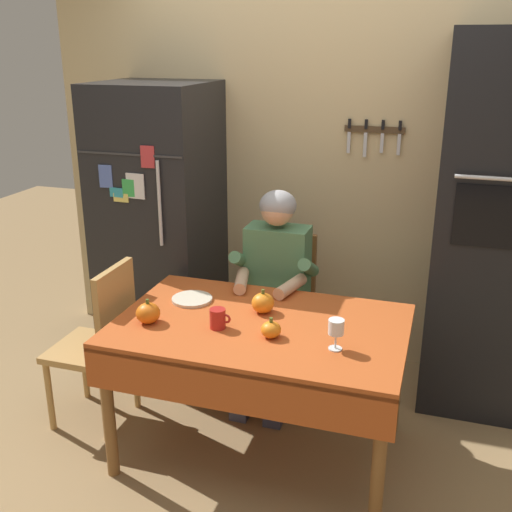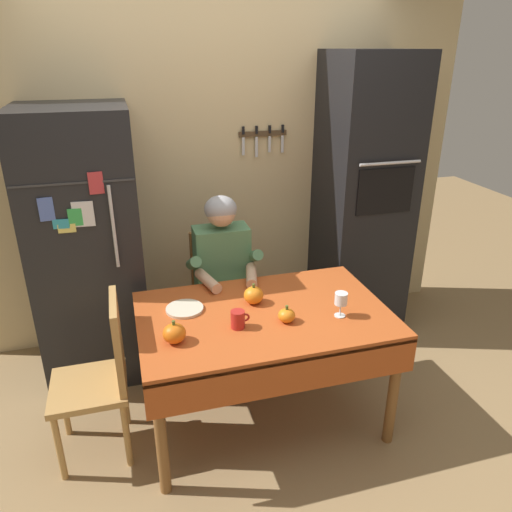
{
  "view_description": "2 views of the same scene",
  "coord_description": "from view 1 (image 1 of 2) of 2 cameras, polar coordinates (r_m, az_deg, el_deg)",
  "views": [
    {
      "loc": [
        0.79,
        -2.45,
        2.03
      ],
      "look_at": [
        -0.06,
        0.21,
        1.04
      ],
      "focal_mm": 42.74,
      "sensor_mm": 36.0,
      "label": 1
    },
    {
      "loc": [
        -0.7,
        -2.19,
        2.12
      ],
      "look_at": [
        0.01,
        0.29,
        1.01
      ],
      "focal_mm": 34.27,
      "sensor_mm": 36.0,
      "label": 2
    }
  ],
  "objects": [
    {
      "name": "dining_table",
      "position": [
        2.98,
        0.29,
        -7.9
      ],
      "size": [
        1.4,
        0.9,
        0.74
      ],
      "color": "brown",
      "rests_on": "ground"
    },
    {
      "name": "seated_person",
      "position": [
        3.5,
        1.72,
        -2.16
      ],
      "size": [
        0.47,
        0.55,
        1.25
      ],
      "color": "#38384C",
      "rests_on": "ground"
    },
    {
      "name": "wine_glass",
      "position": [
        2.7,
        7.51,
        -6.73
      ],
      "size": [
        0.07,
        0.07,
        0.14
      ],
      "color": "white",
      "rests_on": "dining_table"
    },
    {
      "name": "ground_plane",
      "position": [
        3.28,
        -0.15,
        -18.74
      ],
      "size": [
        10.0,
        10.0,
        0.0
      ],
      "primitive_type": "plane",
      "color": "#93754C",
      "rests_on": "ground"
    },
    {
      "name": "coffee_mug",
      "position": [
        2.9,
        -3.58,
        -5.86
      ],
      "size": [
        0.1,
        0.08,
        0.1
      ],
      "color": "#B2231E",
      "rests_on": "dining_table"
    },
    {
      "name": "chair_left_side",
      "position": [
        3.42,
        -14.23,
        -7.5
      ],
      "size": [
        0.4,
        0.4,
        0.93
      ],
      "color": "tan",
      "rests_on": "ground"
    },
    {
      "name": "chair_behind_person",
      "position": [
        3.76,
        2.48,
        -4.36
      ],
      "size": [
        0.4,
        0.4,
        0.93
      ],
      "color": "brown",
      "rests_on": "ground"
    },
    {
      "name": "pumpkin_large",
      "position": [
        2.99,
        -10.06,
        -5.28
      ],
      "size": [
        0.12,
        0.12,
        0.12
      ],
      "color": "orange",
      "rests_on": "dining_table"
    },
    {
      "name": "pumpkin_small",
      "position": [
        3.06,
        0.65,
        -4.42
      ],
      "size": [
        0.11,
        0.11,
        0.12
      ],
      "color": "orange",
      "rests_on": "dining_table"
    },
    {
      "name": "back_wall_assembly",
      "position": [
        3.94,
        6.63,
        8.69
      ],
      "size": [
        3.7,
        0.13,
        2.6
      ],
      "color": "#D1B784",
      "rests_on": "ground"
    },
    {
      "name": "refrigerator",
      "position": [
        3.99,
        -8.96,
        2.82
      ],
      "size": [
        0.68,
        0.71,
        1.8
      ],
      "color": "black",
      "rests_on": "ground"
    },
    {
      "name": "pumpkin_medium",
      "position": [
        2.82,
        1.41,
        -6.9
      ],
      "size": [
        0.09,
        0.09,
        0.1
      ],
      "color": "orange",
      "rests_on": "dining_table"
    },
    {
      "name": "wall_oven",
      "position": [
        3.6,
        21.14,
        2.35
      ],
      "size": [
        0.6,
        0.64,
        2.1
      ],
      "color": "black",
      "rests_on": "ground"
    },
    {
      "name": "serving_tray",
      "position": [
        3.23,
        -6.01,
        -4.04
      ],
      "size": [
        0.21,
        0.21,
        0.02
      ],
      "primitive_type": "cylinder",
      "color": "beige",
      "rests_on": "dining_table"
    }
  ]
}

